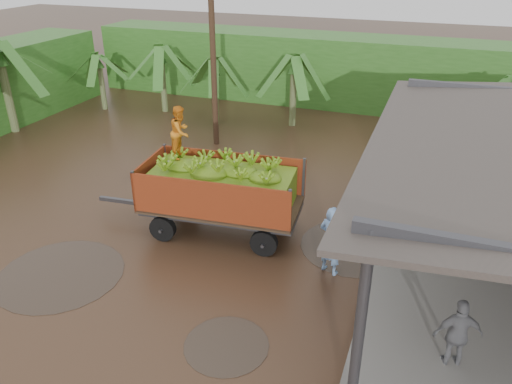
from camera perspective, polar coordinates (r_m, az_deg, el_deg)
ground at (r=14.47m, az=-7.53°, el=-6.91°), size 100.00×100.00×0.00m
hedge_north at (r=28.37m, az=3.83°, el=14.09°), size 22.00×3.00×3.60m
banana_trailer at (r=14.78m, az=-4.04°, el=0.34°), size 6.55×2.69×3.73m
man_blue at (r=13.22m, az=8.59°, el=-5.49°), size 0.83×0.69×1.96m
man_grey at (r=11.26m, az=22.07°, el=-14.84°), size 1.06×0.70×1.68m
utility_pole at (r=21.09m, az=-4.93°, el=15.35°), size 1.20×0.24×7.58m
banana_plants at (r=22.45m, az=-14.22°, el=9.76°), size 24.11×19.89×4.18m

